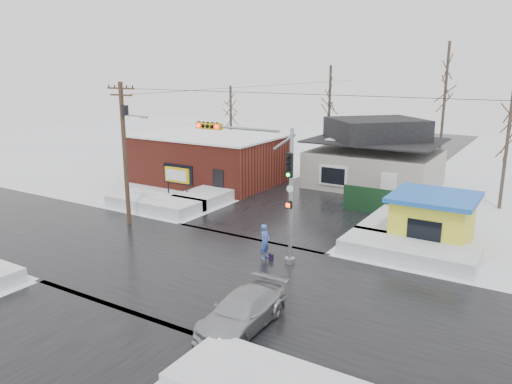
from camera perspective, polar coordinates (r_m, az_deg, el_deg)
The scene contains 21 objects.
ground at distance 25.83m, azimuth -7.27°, elevation -8.48°, with size 120.00×120.00×0.00m, color white.
road_ns at distance 25.83m, azimuth -7.27°, elevation -8.46°, with size 10.00×120.00×0.02m, color black.
road_ew at distance 25.83m, azimuth -7.27°, elevation -8.46°, with size 120.00×10.00×0.02m, color black.
snowbank_nw at distance 36.34m, azimuth -11.49°, elevation -1.27°, with size 7.00×3.00×0.80m, color white.
snowbank_ne at distance 27.85m, azimuth 17.02°, elevation -6.42°, with size 7.00×3.00×0.80m, color white.
snowbank_nside_w at distance 38.82m, azimuth -4.30°, elevation -0.02°, with size 3.00×8.00×0.80m, color white.
snowbank_nside_e at distance 32.91m, azimuth 15.92°, elevation -3.16°, with size 3.00×8.00×0.80m, color white.
traffic_signal at distance 25.47m, azimuth 0.88°, elevation 2.02°, with size 6.05×0.68×7.00m.
utility_pole at distance 32.19m, azimuth -14.73°, elevation 5.16°, with size 3.15×0.44×9.00m.
brick_building at distance 43.93m, azimuth -5.53°, elevation 3.86°, with size 12.20×8.20×4.12m.
marquee_sign at distance 37.77m, azimuth -9.03°, elevation 1.81°, with size 2.20×0.21×2.55m.
house at distance 43.14m, azimuth 13.43°, elevation 4.08°, with size 10.40×8.40×5.76m.
kiosk at distance 30.19m, azimuth 19.56°, elevation -2.89°, with size 4.60×4.60×2.88m.
fence at distance 34.76m, azimuth 16.10°, elevation -1.40°, with size 8.00×0.12×1.80m, color black.
tree_far_left at distance 48.43m, azimuth 8.46°, elevation 11.73°, with size 3.00×3.00×10.00m.
tree_far_mid at distance 47.33m, azimuth 21.01°, elevation 12.84°, with size 3.00×3.00×12.00m.
tree_far_right at distance 38.67m, azimuth 27.18°, elevation 8.58°, with size 3.00×3.00×9.00m.
tree_far_west at distance 51.60m, azimuth -2.92°, elevation 10.24°, with size 3.00×3.00×8.00m.
pedestrian at distance 26.35m, azimuth 1.04°, elevation -5.72°, with size 0.68×0.45×1.87m, color #4364BD.
car at distance 19.84m, azimuth -1.59°, elevation -13.50°, with size 1.93×4.76×1.38m, color #A4A5AB.
shopping_bag at distance 26.35m, azimuth 1.73°, elevation -7.49°, with size 0.28×0.12×0.35m, color black.
Camera 1 is at (15.14, -18.44, 9.91)m, focal length 35.00 mm.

